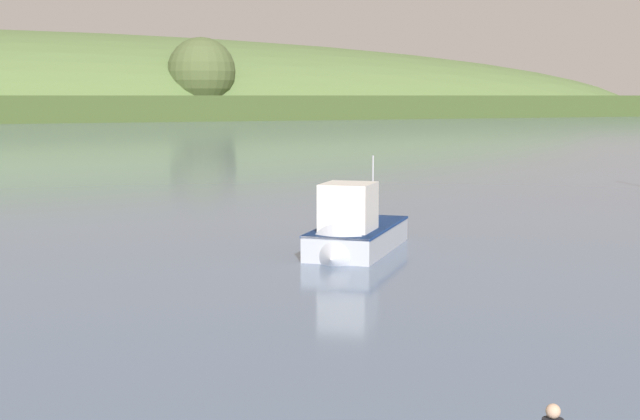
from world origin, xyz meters
The scene contains 1 object.
fishing_boat_moored centered at (-2.47, 34.78, 0.53)m, with size 5.60×6.40×3.97m.
Camera 1 is at (-14.31, 5.70, 5.38)m, focal length 52.12 mm.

